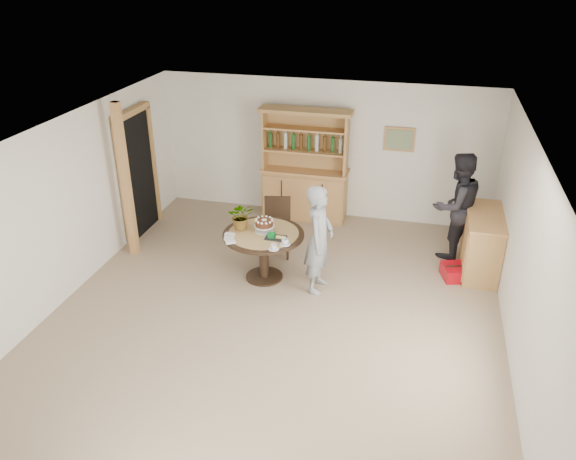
{
  "coord_description": "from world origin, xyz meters",
  "views": [
    {
      "loc": [
        1.71,
        -6.04,
        4.47
      ],
      "look_at": [
        0.05,
        0.59,
        1.05
      ],
      "focal_mm": 35.0,
      "sensor_mm": 36.0,
      "label": 1
    }
  ],
  "objects_px": {
    "hutch": "(305,182)",
    "sideboard": "(482,243)",
    "adult_person": "(456,206)",
    "dining_table": "(264,242)",
    "red_suitcase": "(463,272)",
    "teen_boy": "(319,239)",
    "dining_chair": "(277,223)"
  },
  "relations": [
    {
      "from": "sideboard",
      "to": "adult_person",
      "type": "relative_size",
      "value": 0.72
    },
    {
      "from": "dining_table",
      "to": "hutch",
      "type": "bearing_deg",
      "value": 86.95
    },
    {
      "from": "hutch",
      "to": "sideboard",
      "type": "height_order",
      "value": "hutch"
    },
    {
      "from": "dining_table",
      "to": "red_suitcase",
      "type": "relative_size",
      "value": 1.74
    },
    {
      "from": "hutch",
      "to": "adult_person",
      "type": "bearing_deg",
      "value": -17.99
    },
    {
      "from": "sideboard",
      "to": "dining_table",
      "type": "bearing_deg",
      "value": -162.02
    },
    {
      "from": "dining_chair",
      "to": "adult_person",
      "type": "xyz_separation_m",
      "value": [
        2.76,
        0.59,
        0.34
      ]
    },
    {
      "from": "adult_person",
      "to": "teen_boy",
      "type": "bearing_deg",
      "value": 1.72
    },
    {
      "from": "red_suitcase",
      "to": "teen_boy",
      "type": "bearing_deg",
      "value": -175.1
    },
    {
      "from": "dining_table",
      "to": "adult_person",
      "type": "bearing_deg",
      "value": 27.34
    },
    {
      "from": "sideboard",
      "to": "teen_boy",
      "type": "bearing_deg",
      "value": -154.03
    },
    {
      "from": "sideboard",
      "to": "dining_chair",
      "type": "distance_m",
      "value": 3.18
    },
    {
      "from": "sideboard",
      "to": "adult_person",
      "type": "bearing_deg",
      "value": 137.14
    },
    {
      "from": "hutch",
      "to": "dining_table",
      "type": "height_order",
      "value": "hutch"
    },
    {
      "from": "hutch",
      "to": "adult_person",
      "type": "height_order",
      "value": "hutch"
    },
    {
      "from": "dining_table",
      "to": "red_suitcase",
      "type": "distance_m",
      "value": 3.05
    },
    {
      "from": "hutch",
      "to": "teen_boy",
      "type": "distance_m",
      "value": 2.48
    },
    {
      "from": "hutch",
      "to": "red_suitcase",
      "type": "height_order",
      "value": "hutch"
    },
    {
      "from": "teen_boy",
      "to": "adult_person",
      "type": "distance_m",
      "value": 2.42
    },
    {
      "from": "adult_person",
      "to": "red_suitcase",
      "type": "bearing_deg",
      "value": 67.61
    },
    {
      "from": "sideboard",
      "to": "red_suitcase",
      "type": "distance_m",
      "value": 0.54
    },
    {
      "from": "adult_person",
      "to": "dining_table",
      "type": "bearing_deg",
      "value": -9.69
    },
    {
      "from": "dining_table",
      "to": "red_suitcase",
      "type": "height_order",
      "value": "dining_table"
    },
    {
      "from": "hutch",
      "to": "dining_table",
      "type": "relative_size",
      "value": 1.7
    },
    {
      "from": "dining_chair",
      "to": "red_suitcase",
      "type": "height_order",
      "value": "dining_chair"
    },
    {
      "from": "sideboard",
      "to": "hutch",
      "type": "bearing_deg",
      "value": 157.79
    },
    {
      "from": "hutch",
      "to": "dining_chair",
      "type": "height_order",
      "value": "hutch"
    },
    {
      "from": "teen_boy",
      "to": "red_suitcase",
      "type": "xyz_separation_m",
      "value": [
        2.07,
        0.82,
        -0.71
      ]
    },
    {
      "from": "dining_chair",
      "to": "adult_person",
      "type": "relative_size",
      "value": 0.54
    },
    {
      "from": "sideboard",
      "to": "dining_chair",
      "type": "bearing_deg",
      "value": -176.44
    },
    {
      "from": "sideboard",
      "to": "dining_table",
      "type": "distance_m",
      "value": 3.33
    },
    {
      "from": "hutch",
      "to": "red_suitcase",
      "type": "xyz_separation_m",
      "value": [
        2.8,
        -1.54,
        -0.59
      ]
    }
  ]
}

